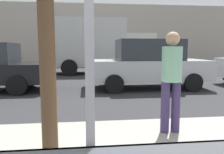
{
  "coord_description": "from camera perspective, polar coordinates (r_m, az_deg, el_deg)",
  "views": [
    {
      "loc": [
        -0.02,
        -1.16,
        1.48
      ],
      "look_at": [
        0.46,
        2.97,
        0.96
      ],
      "focal_mm": 36.31,
      "sensor_mm": 36.0,
      "label": 1
    }
  ],
  "objects": [
    {
      "name": "ground_plane",
      "position": [
        9.28,
        -6.42,
        -2.06
      ],
      "size": [
        60.0,
        60.0,
        0.0
      ],
      "primitive_type": "plane",
      "color": "#2D2D30"
    },
    {
      "name": "building_facade_far",
      "position": [
        20.61,
        -6.66,
        10.42
      ],
      "size": [
        28.0,
        1.2,
        5.33
      ],
      "primitive_type": "cube",
      "color": "#A89E8E",
      "rests_on": "ground"
    },
    {
      "name": "parked_car_silver",
      "position": [
        8.57,
        8.97,
        3.25
      ],
      "size": [
        4.41,
        2.03,
        1.81
      ],
      "color": "#BCBCC1",
      "rests_on": "ground"
    },
    {
      "name": "box_truck",
      "position": [
        13.62,
        -4.16,
        8.06
      ],
      "size": [
        6.46,
        2.44,
        3.17
      ],
      "color": "beige",
      "rests_on": "ground"
    },
    {
      "name": "pedestrian",
      "position": [
        3.75,
        14.74,
        0.31
      ],
      "size": [
        0.32,
        0.32,
        1.63
      ],
      "color": "#3E2F5B",
      "rests_on": "sidewalk_strip"
    }
  ]
}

